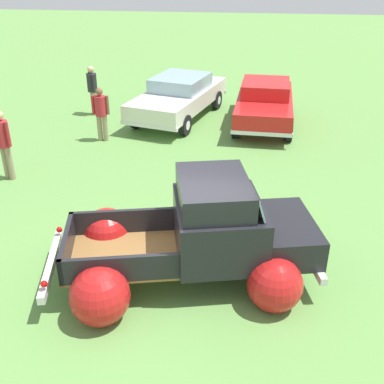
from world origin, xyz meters
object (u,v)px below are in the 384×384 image
Objects in this scene: show_car_0 at (179,96)px; show_car_1 at (265,102)px; spectator_0 at (92,87)px; spectator_1 at (101,111)px; lane_cone_0 at (298,209)px; vintage_pickup_truck at (203,240)px; spectator_2 at (3,140)px.

show_car_1 is (2.92, -0.36, -0.01)m from show_car_0.
spectator_0 is at bearing -90.85° from show_car_1.
lane_cone_0 is at bearing -131.81° from spectator_1.
lane_cone_0 is at bearing 36.21° from vintage_pickup_truck.
vintage_pickup_truck is at bearing 26.31° from show_car_0.
spectator_2 reaches higher than lane_cone_0.
vintage_pickup_truck reaches higher than spectator_2.
spectator_0 is at bearing -74.66° from show_car_0.
show_car_0 is 3.06× the size of spectator_1.
show_car_0 is 3.07m from spectator_0.
spectator_0 is at bearing 135.01° from lane_cone_0.
vintage_pickup_truck is at bearing -130.59° from lane_cone_0.
spectator_0 is 9.43m from lane_cone_0.
show_car_0 is 2.95m from show_car_1.
spectator_2 is at bearing 146.67° from spectator_1.
vintage_pickup_truck is at bearing -5.32° from show_car_1.
spectator_2 is (-6.50, -5.05, 0.26)m from show_car_1.
show_car_1 is at bearing -71.54° from spectator_1.
spectator_1 is at bearing -23.82° from show_car_0.
spectator_0 is (-3.06, -0.03, 0.19)m from show_car_0.
spectator_1 is at bearing -4.96° from spectator_2.
spectator_0 reaches higher than show_car_0.
show_car_1 is (1.14, 8.43, 0.02)m from vintage_pickup_truck.
vintage_pickup_truck is 2.72× the size of spectator_2.
lane_cone_0 is (5.59, -4.19, -0.62)m from spectator_1.
spectator_1 is (-3.78, 6.30, 0.18)m from vintage_pickup_truck.
vintage_pickup_truck is 6.34m from spectator_2.
show_car_0 is at bearing -35.19° from spectator_0.
spectator_2 is at bearing 170.01° from lane_cone_0.
show_car_1 is 5.36m from spectator_1.
spectator_2 is at bearing -131.13° from spectator_0.
vintage_pickup_truck reaches higher than show_car_1.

